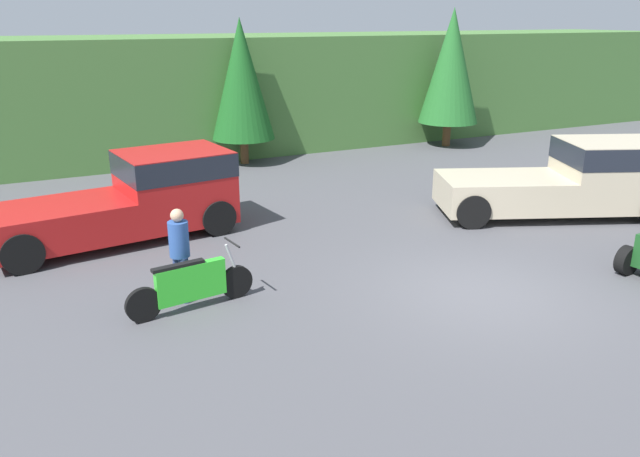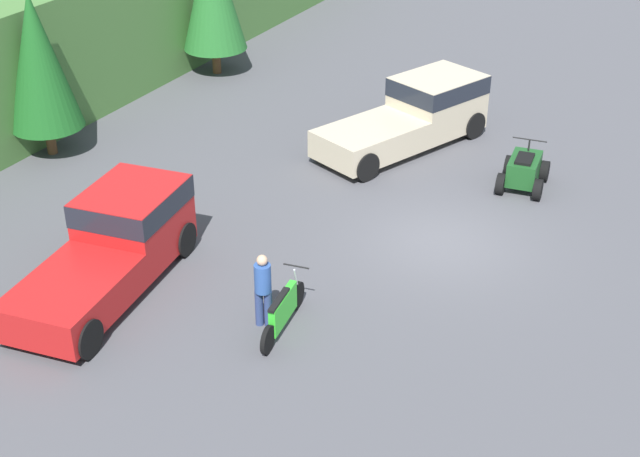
# 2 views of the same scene
# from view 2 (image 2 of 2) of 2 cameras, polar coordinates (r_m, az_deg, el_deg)

# --- Properties ---
(ground_plane) EXTENTS (80.00, 80.00, 0.00)m
(ground_plane) POSITION_cam_2_polar(r_m,az_deg,el_deg) (22.90, 7.72, -0.82)
(ground_plane) COLOR #4C4C51
(tree_left) EXTENTS (2.20, 2.20, 5.00)m
(tree_left) POSITION_cam_2_polar(r_m,az_deg,el_deg) (27.65, -17.60, 10.18)
(tree_left) COLOR brown
(tree_left) RESTS_ON ground_plane
(pickup_truck_red) EXTENTS (5.68, 2.78, 1.97)m
(pickup_truck_red) POSITION_cam_2_polar(r_m,az_deg,el_deg) (21.19, -12.96, -0.81)
(pickup_truck_red) COLOR red
(pickup_truck_red) RESTS_ON ground_plane
(pickup_truck_second) EXTENTS (6.14, 4.07, 1.97)m
(pickup_truck_second) POSITION_cam_2_polar(r_m,az_deg,el_deg) (27.97, 6.20, 7.43)
(pickup_truck_second) COLOR beige
(pickup_truck_second) RESTS_ON ground_plane
(dirt_bike) EXTENTS (2.39, 0.63, 1.13)m
(dirt_bike) POSITION_cam_2_polar(r_m,az_deg,el_deg) (19.28, -2.38, -5.28)
(dirt_bike) COLOR black
(dirt_bike) RESTS_ON ground_plane
(quad_atv) EXTENTS (1.99, 1.44, 1.27)m
(quad_atv) POSITION_cam_2_polar(r_m,az_deg,el_deg) (25.83, 12.91, 3.61)
(quad_atv) COLOR black
(quad_atv) RESTS_ON ground_plane
(rider_person) EXTENTS (0.46, 0.46, 1.77)m
(rider_person) POSITION_cam_2_polar(r_m,az_deg,el_deg) (19.15, -3.67, -3.81)
(rider_person) COLOR navy
(rider_person) RESTS_ON ground_plane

